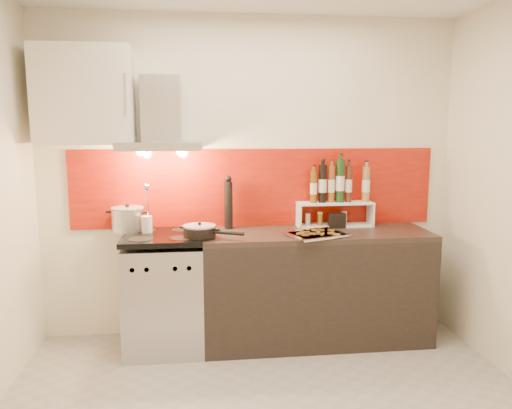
{
  "coord_description": "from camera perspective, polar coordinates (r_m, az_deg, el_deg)",
  "views": [
    {
      "loc": [
        -0.43,
        -2.68,
        1.74
      ],
      "look_at": [
        0.0,
        0.95,
        1.15
      ],
      "focal_mm": 35.0,
      "sensor_mm": 36.0,
      "label": 1
    }
  ],
  "objects": [
    {
      "name": "utensil_jar",
      "position": [
        3.93,
        -12.37,
        -1.6
      ],
      "size": [
        0.08,
        0.12,
        0.4
      ],
      "color": "silver",
      "rests_on": "range_stove"
    },
    {
      "name": "range_stove",
      "position": [
        4.0,
        -10.42,
        -9.93
      ],
      "size": [
        0.6,
        0.6,
        0.91
      ],
      "color": "#B7B7BA",
      "rests_on": "ground"
    },
    {
      "name": "stock_pot",
      "position": [
        4.05,
        -14.45,
        -1.6
      ],
      "size": [
        0.25,
        0.25,
        0.22
      ],
      "color": "#B7B7BA",
      "rests_on": "range_stove"
    },
    {
      "name": "back_wall",
      "position": [
        4.12,
        -0.74,
        3.05
      ],
      "size": [
        3.4,
        0.02,
        2.6
      ],
      "primitive_type": "cube",
      "color": "silver",
      "rests_on": "ground"
    },
    {
      "name": "saute_pan",
      "position": [
        3.74,
        -6.35,
        -3.03
      ],
      "size": [
        0.45,
        0.28,
        0.11
      ],
      "color": "black",
      "rests_on": "range_stove"
    },
    {
      "name": "counter",
      "position": [
        4.1,
        6.8,
        -9.24
      ],
      "size": [
        1.8,
        0.6,
        0.9
      ],
      "color": "black",
      "rests_on": "ground"
    },
    {
      "name": "caddy_box",
      "position": [
        4.13,
        9.21,
        -1.83
      ],
      "size": [
        0.14,
        0.06,
        0.12
      ],
      "primitive_type": "cube",
      "rotation": [
        0.0,
        0.0,
        0.02
      ],
      "color": "black",
      "rests_on": "counter"
    },
    {
      "name": "upper_cabinet",
      "position": [
        3.99,
        -19.0,
        11.7
      ],
      "size": [
        0.7,
        0.35,
        0.72
      ],
      "primitive_type": "cube",
      "color": "beige",
      "rests_on": "back_wall"
    },
    {
      "name": "range_hood",
      "position": [
        3.93,
        -10.84,
        9.05
      ],
      "size": [
        0.62,
        0.5,
        0.61
      ],
      "color": "#B7B7BA",
      "rests_on": "back_wall"
    },
    {
      "name": "pepper_mill",
      "position": [
        4.03,
        -3.17,
        0.16
      ],
      "size": [
        0.07,
        0.07,
        0.43
      ],
      "color": "black",
      "rests_on": "counter"
    },
    {
      "name": "step_shelf",
      "position": [
        4.16,
        9.18,
        0.91
      ],
      "size": [
        0.63,
        0.17,
        0.55
      ],
      "color": "white",
      "rests_on": "counter"
    },
    {
      "name": "backsplash",
      "position": [
        4.13,
        -0.03,
        1.93
      ],
      "size": [
        3.0,
        0.02,
        0.64
      ],
      "primitive_type": "cube",
      "color": "maroon",
      "rests_on": "back_wall"
    },
    {
      "name": "baking_tray",
      "position": [
        3.81,
        6.88,
        -3.38
      ],
      "size": [
        0.5,
        0.45,
        0.03
      ],
      "color": "silver",
      "rests_on": "counter"
    }
  ]
}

